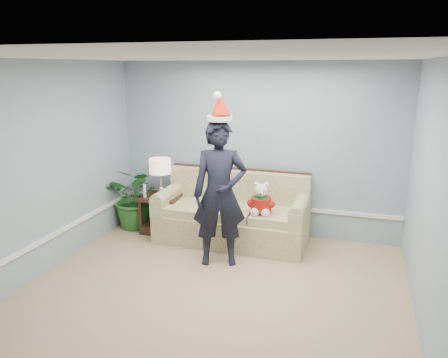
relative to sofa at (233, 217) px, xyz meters
The scene contains 10 objects.
room_shell 2.26m from the sofa, 83.43° to the right, with size 4.54×5.04×2.74m.
wainscot_trim 1.27m from the sofa, 137.82° to the right, with size 4.49×4.99×0.06m.
sofa is the anchor object (origin of this frame).
side_table 1.22m from the sofa, behind, with size 0.67×0.57×0.61m.
table_lamp 1.38m from the sofa, behind, with size 0.34×0.34×0.61m.
candle_pair 1.25m from the sofa, behind, with size 0.47×0.05×0.21m.
houseplant 1.68m from the sofa, behind, with size 0.93×0.81×1.04m, color #215C21.
man 1.03m from the sofa, 85.87° to the right, with size 0.71×0.47×1.95m, color black.
santa_hat 1.91m from the sofa, 85.77° to the right, with size 0.44×0.46×0.38m.
teddy_bear 0.65m from the sofa, 27.18° to the right, with size 0.33×0.35×0.48m.
Camera 1 is at (1.54, -4.06, 2.61)m, focal length 35.00 mm.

